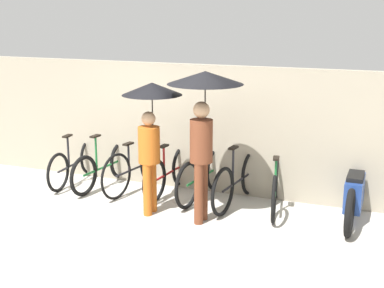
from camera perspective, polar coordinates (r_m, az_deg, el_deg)
ground_plane at (r=7.50m, az=-7.74°, el=-9.28°), size 30.00×30.00×0.00m
back_wall at (r=8.99m, az=-1.48°, el=1.89°), size 12.74×0.12×2.11m
parked_bicycle_0 at (r=9.62m, az=-12.38°, el=-1.94°), size 0.44×1.75×0.97m
parked_bicycle_1 at (r=9.29m, az=-9.39°, el=-2.35°), size 0.44×1.75×1.05m
parked_bicycle_2 at (r=9.02m, az=-6.01°, el=-2.48°), size 0.46×1.78×1.01m
parked_bicycle_3 at (r=8.81m, az=-2.45°, el=-3.00°), size 0.44×1.67×0.97m
parked_bicycle_4 at (r=8.57m, az=1.16°, el=-3.38°), size 0.44×1.74×1.10m
parked_bicycle_5 at (r=8.35m, az=4.92°, el=-3.89°), size 0.44×1.81×1.05m
parked_bicycle_6 at (r=8.22m, az=8.90°, el=-4.48°), size 0.49×1.72×1.04m
pedestrian_leading at (r=7.77m, az=-4.41°, el=3.10°), size 0.88×0.88×1.95m
pedestrian_center at (r=7.39m, az=1.28°, el=4.37°), size 1.07×1.07×2.15m
motorcycle at (r=8.05m, az=16.91°, el=-5.18°), size 0.58×1.93×0.90m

